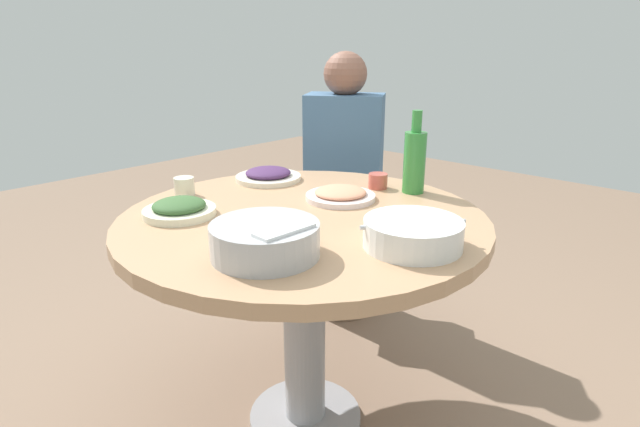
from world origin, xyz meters
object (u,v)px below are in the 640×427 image
(dish_shrimp, at_px, (340,194))
(tea_cup_near, at_px, (184,186))
(soup_bowl, at_px, (413,234))
(tea_cup_far, at_px, (378,181))
(diner_left, at_px, (344,153))
(dish_eggplant, at_px, (268,175))
(green_bottle, at_px, (415,160))
(stool_for_diner_left, at_px, (342,264))
(dish_greens, at_px, (179,209))
(round_dining_table, at_px, (304,256))
(rice_bowl, at_px, (265,239))

(dish_shrimp, relative_size, tea_cup_near, 3.41)
(soup_bowl, relative_size, tea_cup_far, 3.73)
(tea_cup_far, bearing_deg, dish_shrimp, -92.71)
(diner_left, bearing_deg, soup_bowl, -40.55)
(dish_eggplant, bearing_deg, dish_shrimp, -0.66)
(dish_shrimp, height_order, tea_cup_near, tea_cup_near)
(dish_eggplant, height_order, diner_left, diner_left)
(soup_bowl, bearing_deg, green_bottle, 122.71)
(dish_eggplant, relative_size, tea_cup_far, 3.63)
(tea_cup_far, height_order, stool_for_diner_left, tea_cup_far)
(stool_for_diner_left, bearing_deg, dish_greens, -80.48)
(dish_greens, distance_m, green_bottle, 0.80)
(tea_cup_far, relative_size, stool_for_diner_left, 0.15)
(tea_cup_near, height_order, tea_cup_far, tea_cup_near)
(round_dining_table, distance_m, dish_shrimp, 0.25)
(dish_greens, distance_m, tea_cup_far, 0.70)
(rice_bowl, relative_size, green_bottle, 0.95)
(dish_greens, bearing_deg, dish_shrimp, 61.28)
(dish_eggplant, bearing_deg, rice_bowl, -42.33)
(dish_shrimp, xyz_separation_m, dish_eggplant, (-0.36, 0.00, 0.00))
(round_dining_table, relative_size, rice_bowl, 4.16)
(dish_shrimp, bearing_deg, tea_cup_far, 87.29)
(dish_shrimp, bearing_deg, rice_bowl, -70.48)
(tea_cup_near, bearing_deg, stool_for_diner_left, 89.26)
(soup_bowl, height_order, stool_for_diner_left, soup_bowl)
(tea_cup_far, bearing_deg, dish_eggplant, -152.84)
(dish_shrimp, xyz_separation_m, dish_greens, (-0.25, -0.46, 0.00))
(rice_bowl, xyz_separation_m, dish_greens, (-0.42, 0.03, -0.02))
(dish_greens, distance_m, stool_for_diner_left, 1.12)
(tea_cup_far, xyz_separation_m, stool_for_diner_left, (-0.42, 0.31, -0.56))
(diner_left, bearing_deg, dish_eggplant, -84.56)
(dish_eggplant, bearing_deg, tea_cup_far, 27.16)
(round_dining_table, bearing_deg, rice_bowl, -62.07)
(soup_bowl, height_order, dish_greens, soup_bowl)
(soup_bowl, bearing_deg, tea_cup_near, -170.71)
(stool_for_diner_left, bearing_deg, dish_shrimp, -50.99)
(rice_bowl, distance_m, dish_eggplant, 0.72)
(dish_eggplant, relative_size, diner_left, 0.32)
(tea_cup_near, bearing_deg, diner_left, 89.26)
(green_bottle, bearing_deg, round_dining_table, -104.09)
(soup_bowl, bearing_deg, dish_eggplant, 165.81)
(dish_greens, height_order, tea_cup_far, same)
(green_bottle, height_order, diner_left, diner_left)
(dish_eggplant, bearing_deg, diner_left, 95.44)
(round_dining_table, xyz_separation_m, stool_for_diner_left, (-0.43, 0.71, -0.39))
(round_dining_table, xyz_separation_m, dish_eggplant, (-0.38, 0.20, 0.16))
(soup_bowl, height_order, green_bottle, green_bottle)
(round_dining_table, height_order, rice_bowl, rice_bowl)
(soup_bowl, distance_m, dish_greens, 0.71)
(dish_greens, bearing_deg, green_bottle, 61.33)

